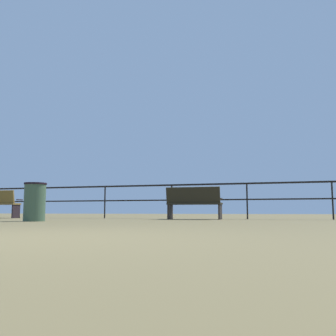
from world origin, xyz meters
name	(u,v)px	position (x,y,z in m)	size (l,w,h in m)	color
ground_plane	(3,239)	(0.00, 0.00, 0.00)	(60.00, 60.00, 0.00)	brown
pier_railing	(208,192)	(0.00, 8.48, 0.79)	(25.11, 0.05, 1.05)	black
bench_near_left	(194,202)	(-0.25, 7.66, 0.49)	(1.52, 0.67, 0.89)	black
trash_bin	(35,202)	(-3.25, 4.68, 0.44)	(0.50, 0.50, 0.87)	#38503A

